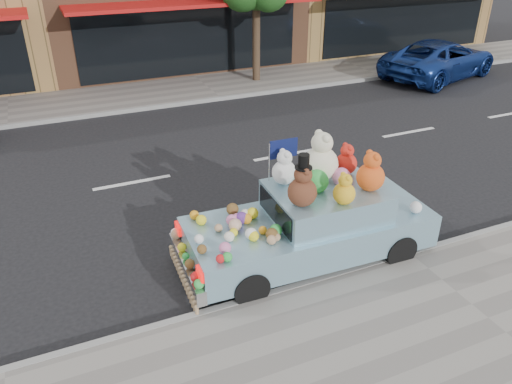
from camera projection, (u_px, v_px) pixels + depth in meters
ground at (285, 155)px, 13.07m from camera, size 120.00×120.00×0.00m
near_sidewalk at (471, 307)px, 7.79m from camera, size 60.00×3.00×0.12m
far_sidewalk at (206, 87)px, 18.29m from camera, size 60.00×3.00×0.12m
near_kerb at (409, 255)px, 9.00m from camera, size 60.00×0.12×0.13m
far_kerb at (220, 99)px, 17.07m from camera, size 60.00×0.12×0.13m
car_blue at (440, 59)px, 19.27m from camera, size 5.71×3.83×1.46m
art_car at (311, 219)px, 8.71m from camera, size 4.54×1.90×2.25m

